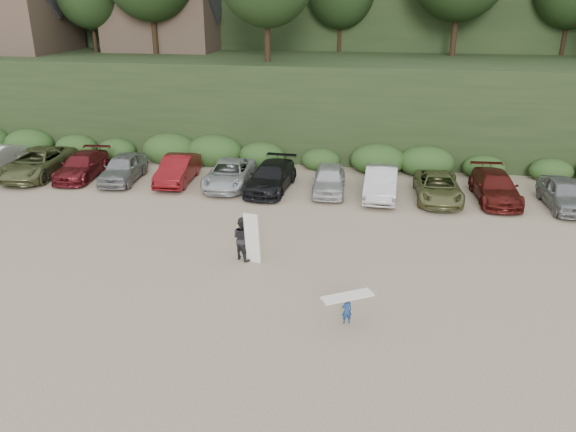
# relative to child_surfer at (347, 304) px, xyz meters

# --- Properties ---
(ground) EXTENTS (120.00, 120.00, 0.00)m
(ground) POSITION_rel_child_surfer_xyz_m (-4.01, 2.80, -0.70)
(ground) COLOR tan
(ground) RESTS_ON ground
(parked_cars) EXTENTS (39.88, 5.84, 1.59)m
(parked_cars) POSITION_rel_child_surfer_xyz_m (-6.90, 12.88, 0.04)
(parked_cars) COLOR #A8A8AC
(parked_cars) RESTS_ON ground
(child_surfer) EXTENTS (1.71, 1.28, 1.02)m
(child_surfer) POSITION_rel_child_surfer_xyz_m (0.00, 0.00, 0.00)
(child_surfer) COLOR navy
(child_surfer) RESTS_ON ground
(adult_surfer) EXTENTS (1.35, 1.05, 2.13)m
(adult_surfer) POSITION_rel_child_surfer_xyz_m (-4.45, 4.06, 0.22)
(adult_surfer) COLOR black
(adult_surfer) RESTS_ON ground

